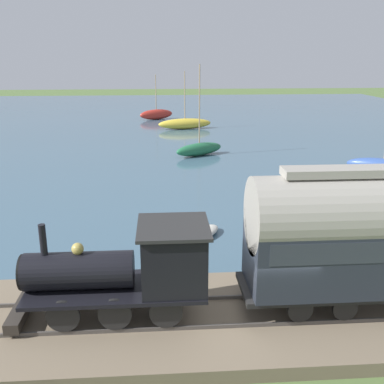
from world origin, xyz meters
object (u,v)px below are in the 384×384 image
object	(u,v)px
steam_locomotive	(133,266)
rowboat_near_shore	(204,233)
sailboat_green	(199,149)
sailboat_yellow	(185,124)
sailboat_blue	(383,166)
sailboat_red	(156,114)

from	to	relation	value
steam_locomotive	rowboat_near_shore	size ratio (longest dim) A/B	2.55
sailboat_green	sailboat_yellow	size ratio (longest dim) A/B	1.16
steam_locomotive	rowboat_near_shore	distance (m)	7.95
sailboat_blue	rowboat_near_shore	xyz separation A→B (m)	(-10.34, 13.74, -0.45)
sailboat_blue	sailboat_red	xyz separation A→B (m)	(29.32, 16.14, 0.03)
steam_locomotive	sailboat_red	size ratio (longest dim) A/B	1.04
sailboat_green	rowboat_near_shore	size ratio (longest dim) A/B	3.19
sailboat_green	rowboat_near_shore	bearing A→B (deg)	145.22
steam_locomotive	sailboat_green	xyz separation A→B (m)	(24.71, -4.14, -1.56)
steam_locomotive	rowboat_near_shore	xyz separation A→B (m)	(7.17, -2.82, -1.95)
sailboat_blue	sailboat_yellow	distance (m)	24.84
steam_locomotive	sailboat_red	distance (m)	46.86
sailboat_green	rowboat_near_shore	world-z (taller)	sailboat_green
steam_locomotive	sailboat_red	xyz separation A→B (m)	(46.84, -0.43, -1.47)
sailboat_green	rowboat_near_shore	distance (m)	17.59
sailboat_red	steam_locomotive	bearing A→B (deg)	153.48
sailboat_yellow	sailboat_red	size ratio (longest dim) A/B	1.12
sailboat_red	rowboat_near_shore	size ratio (longest dim) A/B	2.44
sailboat_blue	sailboat_yellow	world-z (taller)	sailboat_blue
steam_locomotive	rowboat_near_shore	bearing A→B (deg)	-21.49
sailboat_yellow	sailboat_blue	bearing A→B (deg)	-159.31
sailboat_red	rowboat_near_shore	distance (m)	39.74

